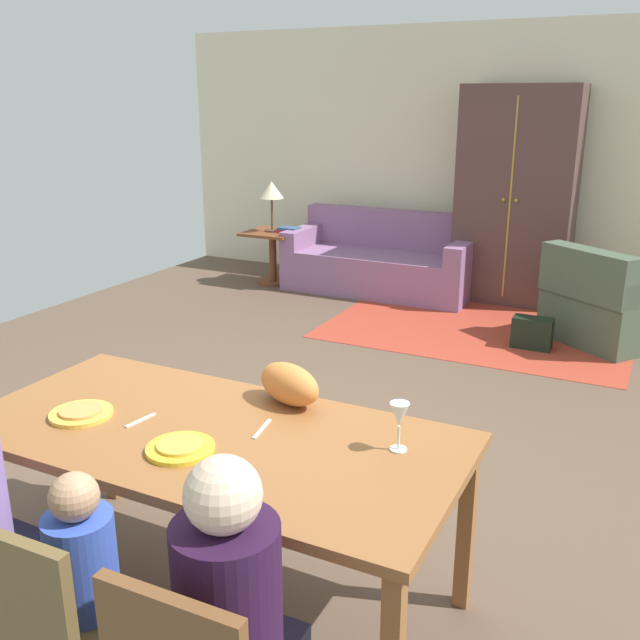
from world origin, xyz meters
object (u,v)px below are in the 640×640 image
at_px(side_table, 273,250).
at_px(plate_near_man, 81,414).
at_px(plate_near_child, 180,449).
at_px(dining_table, 210,446).
at_px(armchair, 608,305).
at_px(person_child, 95,607).
at_px(wine_glass, 399,417).
at_px(person_woman, 237,640).
at_px(dining_chair_child, 52,626).
at_px(table_lamp, 272,192).
at_px(cat, 289,384).
at_px(book_lower, 286,231).
at_px(book_upper, 289,228).
at_px(handbag, 532,333).
at_px(couch, 382,262).
at_px(armoire, 516,196).

bearing_deg(side_table, plate_near_man, -68.47).
bearing_deg(plate_near_child, dining_table, 90.00).
relative_size(plate_near_man, armchair, 0.21).
xyz_separation_m(person_child, side_table, (-2.40, 5.25, -0.06)).
bearing_deg(wine_glass, person_woman, -101.35).
bearing_deg(person_woman, person_child, -179.45).
bearing_deg(dining_chair_child, person_woman, 18.08).
xyz_separation_m(person_child, table_lamp, (-2.40, 5.25, 0.58)).
xyz_separation_m(armchair, side_table, (-3.50, 0.44, 0.06)).
bearing_deg(plate_near_man, cat, 35.31).
bearing_deg(cat, book_lower, 139.65).
xyz_separation_m(dining_chair_child, person_woman, (0.54, 0.18, 0.02)).
bearing_deg(cat, dining_chair_child, -76.73).
bearing_deg(book_upper, handbag, -18.49).
relative_size(wine_glass, table_lamp, 0.34).
bearing_deg(book_lower, wine_glass, -56.47).
distance_m(cat, table_lamp, 4.94).
height_order(cat, couch, cat).
bearing_deg(couch, book_upper, -167.25).
distance_m(plate_near_child, wine_glass, 0.80).
height_order(wine_glass, person_child, wine_glass).
relative_size(person_woman, armchair, 0.93).
bearing_deg(armchair, cat, -104.15).
bearing_deg(book_upper, couch, 12.75).
relative_size(plate_near_man, book_upper, 1.14).
relative_size(armchair, book_upper, 5.41).
distance_m(plate_near_man, book_lower, 5.03).
xyz_separation_m(plate_near_man, armchair, (1.64, 4.27, -0.45)).
bearing_deg(dining_table, table_lamp, 117.57).
height_order(person_woman, cat, person_woman).
bearing_deg(armchair, plate_near_child, -104.30).
bearing_deg(wine_glass, cat, 161.30).
distance_m(person_woman, armchair, 4.84).
relative_size(plate_near_man, cat, 0.78).
relative_size(wine_glass, armchair, 0.16).
xyz_separation_m(dining_chair_child, book_lower, (-2.23, 5.44, 0.10)).
distance_m(couch, armoire, 1.52).
bearing_deg(table_lamp, couch, 12.28).
height_order(plate_near_man, side_table, plate_near_man).
xyz_separation_m(dining_table, book_lower, (-2.23, 4.62, -0.10)).
bearing_deg(handbag, cat, -97.43).
distance_m(armchair, table_lamp, 3.60).
relative_size(cat, table_lamp, 0.59).
xyz_separation_m(dining_table, handbag, (0.58, 3.69, -0.56)).
distance_m(dining_table, person_woman, 0.86).
xyz_separation_m(side_table, table_lamp, (0.00, 0.00, 0.63)).
distance_m(table_lamp, book_lower, 0.45).
bearing_deg(cat, person_woman, -48.83).
height_order(person_child, book_lower, person_child).
bearing_deg(side_table, wine_glass, -54.88).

